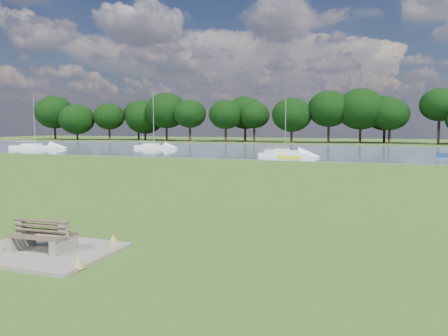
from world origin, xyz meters
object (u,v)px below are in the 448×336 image
(kayak, at_px, (289,157))
(sailboat_3, at_px, (35,146))
(sailboat_1, at_px, (285,154))
(sailboat_5, at_px, (153,145))
(sailboat_2, at_px, (285,151))
(bench_pair, at_px, (42,237))

(kayak, height_order, sailboat_3, sailboat_3)
(sailboat_1, bearing_deg, sailboat_5, 156.05)
(sailboat_2, bearing_deg, sailboat_3, 178.85)
(sailboat_1, bearing_deg, sailboat_2, 103.32)
(kayak, relative_size, sailboat_3, 0.31)
(sailboat_1, xyz_separation_m, sailboat_5, (-23.97, 11.38, 0.11))
(bench_pair, distance_m, sailboat_3, 62.33)
(sailboat_1, bearing_deg, sailboat_3, 175.83)
(kayak, xyz_separation_m, sailboat_2, (-2.24, 7.93, 0.27))
(sailboat_5, bearing_deg, sailboat_2, -14.30)
(bench_pair, relative_size, sailboat_1, 0.27)
(kayak, distance_m, sailboat_2, 8.25)
(sailboat_1, bearing_deg, kayak, -59.80)
(sailboat_2, height_order, sailboat_3, sailboat_3)
(kayak, xyz_separation_m, sailboat_1, (-0.93, 1.70, 0.26))
(bench_pair, bearing_deg, sailboat_5, 112.07)
(sailboat_2, xyz_separation_m, sailboat_3, (-40.10, -2.16, 0.09))
(kayak, bearing_deg, sailboat_1, 134.05)
(sailboat_2, xyz_separation_m, sailboat_5, (-22.66, 5.15, 0.10))
(sailboat_2, bearing_deg, bench_pair, -90.99)
(bench_pair, relative_size, kayak, 0.70)
(bench_pair, bearing_deg, sailboat_1, 88.27)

